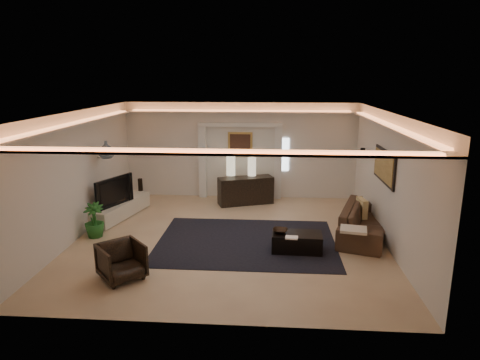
# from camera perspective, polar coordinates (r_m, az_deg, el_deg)

# --- Properties ---
(floor) EXTENTS (7.00, 7.00, 0.00)m
(floor) POSITION_cam_1_polar(r_m,az_deg,el_deg) (9.91, -1.42, -7.86)
(floor) COLOR #D3B489
(floor) RESTS_ON ground
(ceiling) EXTENTS (7.00, 7.00, 0.00)m
(ceiling) POSITION_cam_1_polar(r_m,az_deg,el_deg) (9.23, -1.52, 9.10)
(ceiling) COLOR white
(ceiling) RESTS_ON ground
(wall_back) EXTENTS (7.00, 0.00, 7.00)m
(wall_back) POSITION_cam_1_polar(r_m,az_deg,el_deg) (12.88, 0.04, 3.98)
(wall_back) COLOR silver
(wall_back) RESTS_ON ground
(wall_front) EXTENTS (7.00, 0.00, 7.00)m
(wall_front) POSITION_cam_1_polar(r_m,az_deg,el_deg) (6.14, -4.64, -7.37)
(wall_front) COLOR silver
(wall_front) RESTS_ON ground
(wall_left) EXTENTS (0.00, 7.00, 7.00)m
(wall_left) POSITION_cam_1_polar(r_m,az_deg,el_deg) (10.40, -21.04, 0.63)
(wall_left) COLOR silver
(wall_left) RESTS_ON ground
(wall_right) EXTENTS (0.00, 7.00, 7.00)m
(wall_right) POSITION_cam_1_polar(r_m,az_deg,el_deg) (9.77, 19.41, -0.04)
(wall_right) COLOR silver
(wall_right) RESTS_ON ground
(cove_soffit) EXTENTS (7.00, 7.00, 0.04)m
(cove_soffit) POSITION_cam_1_polar(r_m,az_deg,el_deg) (9.26, -1.51, 7.38)
(cove_soffit) COLOR silver
(cove_soffit) RESTS_ON ceiling
(daylight_slit) EXTENTS (0.25, 0.03, 1.00)m
(daylight_slit) POSITION_cam_1_polar(r_m,az_deg,el_deg) (12.85, 6.05, 3.43)
(daylight_slit) COLOR white
(daylight_slit) RESTS_ON wall_back
(area_rug) EXTENTS (4.00, 3.00, 0.01)m
(area_rug) POSITION_cam_1_polar(r_m,az_deg,el_deg) (9.69, 0.85, -8.32)
(area_rug) COLOR black
(area_rug) RESTS_ON ground
(pilaster_left) EXTENTS (0.22, 0.20, 2.20)m
(pilaster_left) POSITION_cam_1_polar(r_m,az_deg,el_deg) (12.98, -5.07, 2.43)
(pilaster_left) COLOR silver
(pilaster_left) RESTS_ON ground
(pilaster_right) EXTENTS (0.22, 0.20, 2.20)m
(pilaster_right) POSITION_cam_1_polar(r_m,az_deg,el_deg) (12.82, 5.14, 2.28)
(pilaster_right) COLOR silver
(pilaster_right) RESTS_ON ground
(alcove_header) EXTENTS (2.52, 0.20, 0.12)m
(alcove_header) POSITION_cam_1_polar(r_m,az_deg,el_deg) (12.67, 0.00, 7.47)
(alcove_header) COLOR silver
(alcove_header) RESTS_ON wall_back
(painting_frame) EXTENTS (0.74, 0.04, 0.74)m
(painting_frame) POSITION_cam_1_polar(r_m,az_deg,el_deg) (12.82, 0.03, 4.84)
(painting_frame) COLOR tan
(painting_frame) RESTS_ON wall_back
(painting_canvas) EXTENTS (0.62, 0.02, 0.62)m
(painting_canvas) POSITION_cam_1_polar(r_m,az_deg,el_deg) (12.79, 0.02, 4.82)
(painting_canvas) COLOR #4C2D1E
(painting_canvas) RESTS_ON wall_back
(art_panel_frame) EXTENTS (0.04, 1.64, 0.74)m
(art_panel_frame) POSITION_cam_1_polar(r_m,az_deg,el_deg) (9.99, 18.93, 1.77)
(art_panel_frame) COLOR black
(art_panel_frame) RESTS_ON wall_right
(art_panel_gold) EXTENTS (0.02, 1.50, 0.62)m
(art_panel_gold) POSITION_cam_1_polar(r_m,az_deg,el_deg) (9.99, 18.79, 1.77)
(art_panel_gold) COLOR tan
(art_panel_gold) RESTS_ON wall_right
(wall_sconce) EXTENTS (0.12, 0.12, 0.22)m
(wall_sconce) POSITION_cam_1_polar(r_m,az_deg,el_deg) (11.79, 16.22, 3.63)
(wall_sconce) COLOR black
(wall_sconce) RESTS_ON wall_right
(wall_niche) EXTENTS (0.10, 0.55, 0.04)m
(wall_niche) POSITION_cam_1_polar(r_m,az_deg,el_deg) (11.59, -17.99, 3.18)
(wall_niche) COLOR silver
(wall_niche) RESTS_ON wall_left
(console) EXTENTS (1.66, 1.02, 0.79)m
(console) POSITION_cam_1_polar(r_m,az_deg,el_deg) (12.36, 0.77, -1.43)
(console) COLOR black
(console) RESTS_ON ground
(lamp_left) EXTENTS (0.32, 0.32, 0.58)m
(lamp_left) POSITION_cam_1_polar(r_m,az_deg,el_deg) (12.48, -1.25, 1.97)
(lamp_left) COLOR beige
(lamp_left) RESTS_ON console
(lamp_right) EXTENTS (0.26, 0.26, 0.54)m
(lamp_right) POSITION_cam_1_polar(r_m,az_deg,el_deg) (12.43, 1.62, 1.92)
(lamp_right) COLOR beige
(lamp_right) RESTS_ON console
(media_ledge) EXTENTS (1.03, 2.25, 0.41)m
(media_ledge) POSITION_cam_1_polar(r_m,az_deg,el_deg) (11.72, -15.84, -3.74)
(media_ledge) COLOR beige
(media_ledge) RESTS_ON ground
(tv) EXTENTS (1.25, 0.66, 0.74)m
(tv) POSITION_cam_1_polar(r_m,az_deg,el_deg) (11.30, -17.05, -1.33)
(tv) COLOR black
(tv) RESTS_ON media_ledge
(figurine) EXTENTS (0.14, 0.14, 0.35)m
(figurine) POSITION_cam_1_polar(r_m,az_deg,el_deg) (12.53, -13.32, -0.47)
(figurine) COLOR black
(figurine) RESTS_ON media_ledge
(ginger_jar) EXTENTS (0.53, 0.53, 0.43)m
(ginger_jar) POSITION_cam_1_polar(r_m,az_deg,el_deg) (11.00, -17.59, 3.92)
(ginger_jar) COLOR #485D71
(ginger_jar) RESTS_ON wall_niche
(plant) EXTENTS (0.53, 0.53, 0.82)m
(plant) POSITION_cam_1_polar(r_m,az_deg,el_deg) (10.42, -19.09, -5.15)
(plant) COLOR #215E20
(plant) RESTS_ON ground
(sofa) EXTENTS (2.63, 1.67, 0.72)m
(sofa) POSITION_cam_1_polar(r_m,az_deg,el_deg) (10.36, 16.49, -5.33)
(sofa) COLOR #44261C
(sofa) RESTS_ON ground
(throw_blanket) EXTENTS (0.61, 0.53, 0.06)m
(throw_blanket) POSITION_cam_1_polar(r_m,az_deg,el_deg) (9.18, 15.07, -6.48)
(throw_blanket) COLOR #FFE1C2
(throw_blanket) RESTS_ON sofa
(throw_pillow) EXTENTS (0.21, 0.47, 0.45)m
(throw_pillow) POSITION_cam_1_polar(r_m,az_deg,el_deg) (10.69, 16.10, -3.64)
(throw_pillow) COLOR tan
(throw_pillow) RESTS_ON sofa
(coffee_table) EXTENTS (1.08, 0.62, 0.39)m
(coffee_table) POSITION_cam_1_polar(r_m,az_deg,el_deg) (9.23, 7.68, -8.29)
(coffee_table) COLOR black
(coffee_table) RESTS_ON ground
(bowl) EXTENTS (0.37, 0.37, 0.08)m
(bowl) POSITION_cam_1_polar(r_m,az_deg,el_deg) (9.14, 5.45, -6.80)
(bowl) COLOR black
(bowl) RESTS_ON coffee_table
(magazine) EXTENTS (0.27, 0.21, 0.03)m
(magazine) POSITION_cam_1_polar(r_m,az_deg,el_deg) (8.87, 6.98, -7.67)
(magazine) COLOR white
(magazine) RESTS_ON coffee_table
(armchair) EXTENTS (1.06, 1.06, 0.69)m
(armchair) POSITION_cam_1_polar(r_m,az_deg,el_deg) (8.22, -15.69, -10.52)
(armchair) COLOR #2E2721
(armchair) RESTS_ON ground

